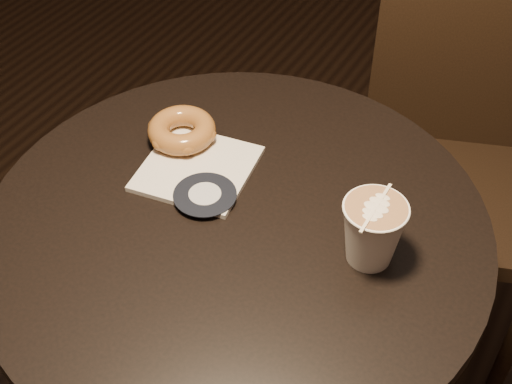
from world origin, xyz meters
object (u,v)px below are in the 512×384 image
pastry_bag (197,168)px  doughnut (182,130)px  cafe_table (238,307)px  latte_cup (372,233)px  chair (462,128)px

pastry_bag → doughnut: 0.07m
cafe_table → pastry_bag: 0.23m
doughnut → latte_cup: (0.34, -0.07, 0.02)m
cafe_table → doughnut: (-0.15, 0.10, 0.22)m
cafe_table → latte_cup: size_ratio=8.11×
cafe_table → latte_cup: bearing=8.8°
doughnut → latte_cup: bearing=-12.0°
chair → doughnut: 0.64m
cafe_table → chair: 0.63m
pastry_bag → latte_cup: latte_cup is taller
chair → latte_cup: size_ratio=10.60×
chair → latte_cup: 0.63m
doughnut → chair: bearing=57.9°
doughnut → cafe_table: bearing=-33.1°
chair → doughnut: bearing=-141.8°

